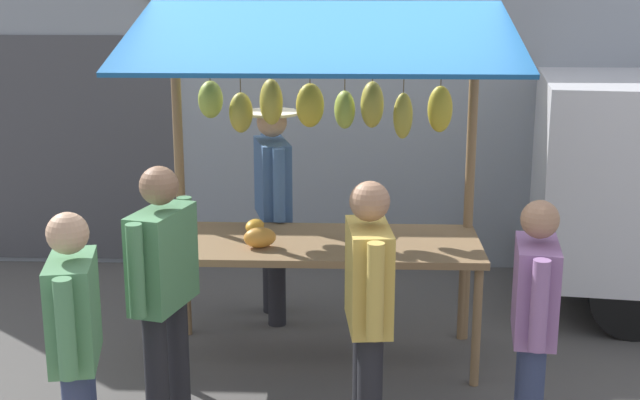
% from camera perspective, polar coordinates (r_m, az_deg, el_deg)
% --- Properties ---
extents(ground_plane, '(40.00, 40.00, 0.00)m').
position_cam_1_polar(ground_plane, '(6.40, 0.11, -10.22)').
color(ground_plane, '#514F4C').
extents(street_backdrop, '(9.00, 0.30, 3.40)m').
position_cam_1_polar(street_backdrop, '(8.08, 0.34, 7.50)').
color(street_backdrop, '#8C939E').
rests_on(street_backdrop, ground).
extents(market_stall, '(2.50, 1.46, 2.50)m').
position_cam_1_polar(market_stall, '(5.99, -0.01, 3.89)').
color(market_stall, olive).
rests_on(market_stall, ground).
extents(vendor_with_sunhat, '(0.44, 0.70, 1.71)m').
position_cam_1_polar(vendor_with_sunhat, '(6.80, -3.09, 0.33)').
color(vendor_with_sunhat, '#232328').
rests_on(vendor_with_sunhat, ground).
extents(shopper_in_striped_shirt, '(0.26, 0.69, 1.61)m').
position_cam_1_polar(shopper_in_striped_shirt, '(4.84, 3.16, -6.66)').
color(shopper_in_striped_shirt, '#232328').
rests_on(shopper_in_striped_shirt, ground).
extents(shopper_with_shopping_bag, '(0.34, 0.68, 1.64)m').
position_cam_1_polar(shopper_with_shopping_bag, '(5.15, -10.15, -5.35)').
color(shopper_with_shopping_bag, '#232328').
rests_on(shopper_with_shopping_bag, ground).
extents(shopper_with_ponytail, '(0.28, 0.66, 1.52)m').
position_cam_1_polar(shopper_with_ponytail, '(4.95, 13.74, -7.39)').
color(shopper_with_ponytail, navy).
rests_on(shopper_with_ponytail, ground).
extents(shopper_in_grey_tee, '(0.30, 0.66, 1.55)m').
position_cam_1_polar(shopper_in_grey_tee, '(4.65, -15.63, -8.71)').
color(shopper_in_grey_tee, navy).
rests_on(shopper_in_grey_tee, ground).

